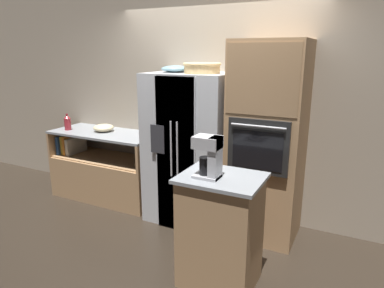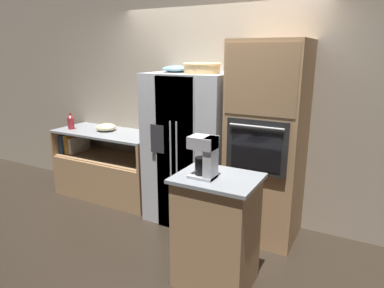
{
  "view_description": "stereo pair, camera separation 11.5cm",
  "coord_description": "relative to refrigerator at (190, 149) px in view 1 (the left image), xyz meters",
  "views": [
    {
      "loc": [
        1.62,
        -3.41,
        1.97
      ],
      "look_at": [
        -0.07,
        -0.06,
        0.96
      ],
      "focal_mm": 32.0,
      "sensor_mm": 36.0,
      "label": 1
    },
    {
      "loc": [
        1.72,
        -3.36,
        1.97
      ],
      "look_at": [
        -0.07,
        -0.06,
        0.96
      ],
      "focal_mm": 32.0,
      "sensor_mm": 36.0,
      "label": 2
    }
  ],
  "objects": [
    {
      "name": "mixing_bowl",
      "position": [
        -1.36,
        0.07,
        0.11
      ],
      "size": [
        0.27,
        0.27,
        0.1
      ],
      "color": "beige",
      "rests_on": "counter_left"
    },
    {
      "name": "wicker_basket",
      "position": [
        0.17,
        -0.05,
        0.94
      ],
      "size": [
        0.41,
        0.41,
        0.11
      ],
      "color": "tan",
      "rests_on": "refrigerator"
    },
    {
      "name": "fruit_bowl",
      "position": [
        -0.19,
        0.01,
        0.92
      ],
      "size": [
        0.32,
        0.32,
        0.08
      ],
      "color": "#668C99",
      "rests_on": "refrigerator"
    },
    {
      "name": "wall_oven",
      "position": [
        0.89,
        0.03,
        0.18
      ],
      "size": [
        0.73,
        0.72,
        2.1
      ],
      "color": "#A87F56",
      "rests_on": "ground_plane"
    },
    {
      "name": "refrigerator",
      "position": [
        0.0,
        0.0,
        0.0
      ],
      "size": [
        0.96,
        0.76,
        1.75
      ],
      "color": "silver",
      "rests_on": "ground_plane"
    },
    {
      "name": "ground_plane",
      "position": [
        0.14,
        -0.03,
        -0.88
      ],
      "size": [
        20.0,
        20.0,
        0.0
      ],
      "primitive_type": "plane",
      "color": "black"
    },
    {
      "name": "coffee_maker",
      "position": [
        0.71,
        -1.05,
        0.3
      ],
      "size": [
        0.21,
        0.17,
        0.34
      ],
      "color": "#B2B2B7",
      "rests_on": "island_counter"
    },
    {
      "name": "wall_back",
      "position": [
        0.14,
        0.4,
        0.52
      ],
      "size": [
        12.0,
        0.06,
        2.8
      ],
      "color": "tan",
      "rests_on": "ground_plane"
    },
    {
      "name": "counter_left",
      "position": [
        -1.33,
        0.04,
        -0.54
      ],
      "size": [
        1.52,
        0.65,
        0.93
      ],
      "color": "#A87F56",
      "rests_on": "ground_plane"
    },
    {
      "name": "island_counter",
      "position": [
        0.79,
        -0.98,
        -0.38
      ],
      "size": [
        0.68,
        0.55,
        0.99
      ],
      "color": "#A87F56",
      "rests_on": "ground_plane"
    },
    {
      "name": "bottle_tall",
      "position": [
        -1.86,
        -0.08,
        0.16
      ],
      "size": [
        0.09,
        0.09,
        0.23
      ],
      "color": "maroon",
      "rests_on": "counter_left"
    }
  ]
}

